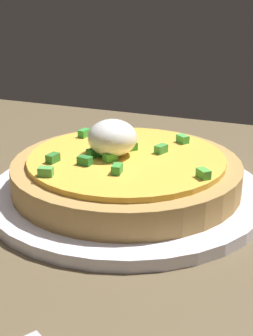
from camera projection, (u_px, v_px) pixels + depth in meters
The scene contains 3 objects.
dining_table at pixel (130, 261), 40.81cm from camera, with size 124.97×78.62×2.18cm, color brown.
plate at pixel (126, 192), 49.53cm from camera, with size 27.23×27.23×1.13cm, color white.
pizza at pixel (126, 171), 48.70cm from camera, with size 22.31×22.31×6.73cm.
Camera 1 is at (-12.61, 32.86, 23.10)cm, focal length 53.37 mm.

